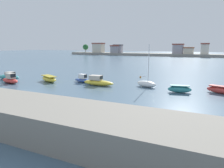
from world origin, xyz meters
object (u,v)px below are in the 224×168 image
object	(u,v)px
moored_boat_7	(221,90)
moored_boat_3	(83,79)
moored_boat_1	(10,80)
moored_boat_0	(9,77)
mooring_buoy_1	(140,77)
moored_boat_2	(49,79)
moored_boat_4	(98,82)
moored_boat_5	(146,84)
moored_boat_6	(180,89)

from	to	relation	value
moored_boat_7	moored_boat_3	bearing A→B (deg)	-160.52
moored_boat_1	moored_boat_7	distance (m)	35.11
moored_boat_0	moored_boat_7	size ratio (longest dim) A/B	1.35
moored_boat_3	mooring_buoy_1	distance (m)	12.60
moored_boat_2	moored_boat_4	bearing A→B (deg)	29.70
moored_boat_2	moored_boat_5	xyz separation A→B (m)	(18.12, 2.92, 0.01)
moored_boat_2	moored_boat_7	bearing A→B (deg)	31.39
moored_boat_3	moored_boat_7	xyz separation A→B (m)	(22.86, 0.89, -0.02)
moored_boat_7	mooring_buoy_1	xyz separation A→B (m)	(-14.75, 8.75, -0.33)
moored_boat_6	moored_boat_3	bearing A→B (deg)	164.79
moored_boat_2	moored_boat_6	world-z (taller)	moored_boat_2
mooring_buoy_1	moored_boat_4	bearing A→B (deg)	-110.58
moored_boat_4	mooring_buoy_1	size ratio (longest dim) A/B	14.16
moored_boat_2	moored_boat_3	world-z (taller)	moored_boat_3
moored_boat_1	moored_boat_2	bearing A→B (deg)	49.27
moored_boat_3	moored_boat_6	distance (m)	17.46
moored_boat_0	moored_boat_1	xyz separation A→B (m)	(3.89, -2.81, 0.09)
moored_boat_2	mooring_buoy_1	xyz separation A→B (m)	(14.31, 11.76, -0.35)
moored_boat_1	moored_boat_7	size ratio (longest dim) A/B	1.15
moored_boat_2	mooring_buoy_1	size ratio (longest dim) A/B	13.31
moored_boat_0	moored_boat_6	bearing A→B (deg)	2.47
moored_boat_1	moored_boat_5	world-z (taller)	moored_boat_5
moored_boat_1	moored_boat_3	xyz separation A→B (m)	(11.51, 6.33, -0.10)
moored_boat_5	moored_boat_6	world-z (taller)	moored_boat_5
moored_boat_0	moored_boat_4	size ratio (longest dim) A/B	0.99
moored_boat_2	moored_boat_5	size ratio (longest dim) A/B	0.75
moored_boat_3	moored_boat_6	bearing A→B (deg)	6.21
moored_boat_0	mooring_buoy_1	xyz separation A→B (m)	(23.50, 13.16, -0.36)
moored_boat_0	moored_boat_5	distance (m)	27.65
moored_boat_6	mooring_buoy_1	bearing A→B (deg)	119.37
moored_boat_6	mooring_buoy_1	world-z (taller)	moored_boat_6
mooring_buoy_1	moored_boat_0	bearing A→B (deg)	-150.76
moored_boat_3	mooring_buoy_1	bearing A→B (deg)	59.79
moored_boat_5	moored_boat_7	size ratio (longest dim) A/B	1.71
moored_boat_5	moored_boat_6	xyz separation A→B (m)	(5.51, -1.91, -0.04)
moored_boat_0	moored_boat_4	xyz separation A→B (m)	(19.37, 2.15, 0.07)
moored_boat_0	moored_boat_4	bearing A→B (deg)	4.59
moored_boat_1	moored_boat_4	xyz separation A→B (m)	(15.48, 4.96, -0.01)
moored_boat_3	moored_boat_2	bearing A→B (deg)	-151.22
moored_boat_1	mooring_buoy_1	distance (m)	25.29
moored_boat_1	moored_boat_3	distance (m)	13.13
moored_boat_4	mooring_buoy_1	distance (m)	11.77
moored_boat_1	moored_boat_7	world-z (taller)	moored_boat_1
moored_boat_1	moored_boat_2	size ratio (longest dim) A/B	0.89
moored_boat_5	moored_boat_3	bearing A→B (deg)	-158.80
moored_boat_5	moored_boat_6	bearing A→B (deg)	-1.72
moored_boat_4	mooring_buoy_1	world-z (taller)	moored_boat_4
moored_boat_4	moored_boat_7	distance (m)	19.02
moored_boat_0	mooring_buoy_1	bearing A→B (deg)	27.51
moored_boat_2	moored_boat_5	distance (m)	18.36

